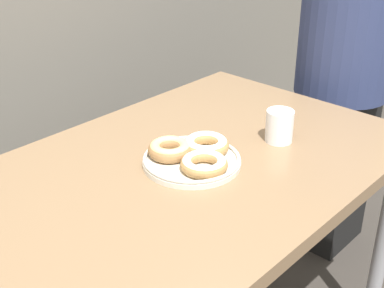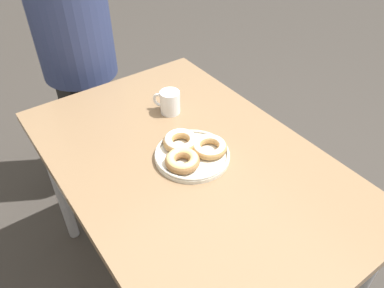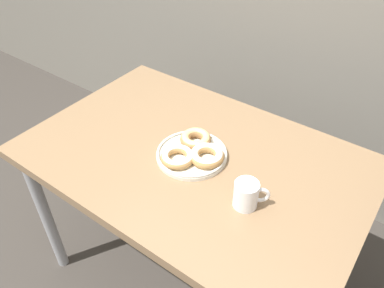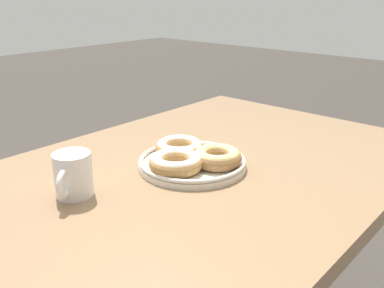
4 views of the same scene
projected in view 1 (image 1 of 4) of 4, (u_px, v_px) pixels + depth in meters
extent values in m
cube|color=#846647|center=(188.00, 169.00, 1.42)|extent=(1.25, 0.82, 0.04)
cylinder|color=#99999E|center=(383.00, 244.00, 1.76)|extent=(0.05, 0.05, 0.73)
cylinder|color=#99999E|center=(220.00, 173.00, 2.18)|extent=(0.05, 0.05, 0.73)
cylinder|color=silver|center=(192.00, 162.00, 1.40)|extent=(0.26, 0.26, 0.01)
torus|color=silver|center=(192.00, 158.00, 1.40)|extent=(0.26, 0.26, 0.01)
torus|color=#B2844C|center=(206.00, 145.00, 1.44)|extent=(0.14, 0.14, 0.04)
torus|color=white|center=(206.00, 143.00, 1.43)|extent=(0.14, 0.14, 0.03)
torus|color=#9E7042|center=(170.00, 150.00, 1.41)|extent=(0.15, 0.15, 0.04)
torus|color=#E0D17F|center=(170.00, 148.00, 1.41)|extent=(0.14, 0.14, 0.03)
torus|color=#B2844C|center=(204.00, 164.00, 1.34)|extent=(0.14, 0.14, 0.03)
torus|color=white|center=(204.00, 162.00, 1.34)|extent=(0.14, 0.14, 0.03)
cylinder|color=white|center=(279.00, 126.00, 1.51)|extent=(0.08, 0.08, 0.09)
cylinder|color=#382114|center=(281.00, 113.00, 1.49)|extent=(0.06, 0.06, 0.00)
torus|color=white|center=(280.00, 120.00, 1.55)|extent=(0.06, 0.04, 0.06)
cube|color=black|center=(335.00, 168.00, 2.24)|extent=(0.28, 0.20, 0.71)
cylinder|color=navy|center=(350.00, 21.00, 1.92)|extent=(0.36, 0.36, 0.54)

